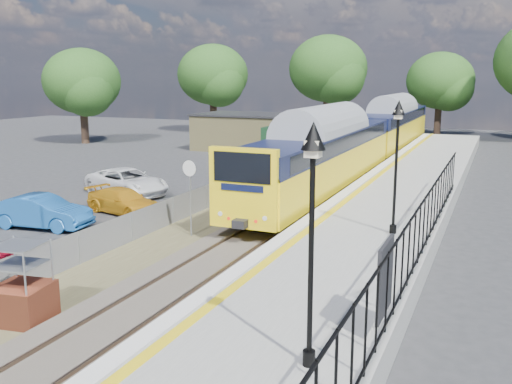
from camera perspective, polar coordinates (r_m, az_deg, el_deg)
The scene contains 16 objects.
ground at distance 17.13m, azimuth -8.42°, elevation -10.09°, with size 120.00×120.00×0.00m, color #2D2D30.
track_bed at distance 25.60m, azimuth 2.06°, elevation -2.48°, with size 5.90×80.00×0.29m.
platform at distance 22.68m, azimuth 11.60°, elevation -3.62°, with size 5.00×70.00×0.90m, color gray.
platform_edge at distance 23.05m, azimuth 6.62°, elevation -2.05°, with size 0.90×70.00×0.01m.
victorian_lamp_south at distance 10.15m, azimuth 5.66°, elevation 0.28°, with size 0.44×0.44×4.60m.
victorian_lamp_north at distance 19.85m, azimuth 13.97°, elevation 5.46°, with size 0.44×0.44×4.60m.
palisade_fence at distance 16.46m, azimuth 15.66°, elevation -4.56°, with size 0.12×26.00×2.00m.
wire_fence at distance 29.04m, azimuth -3.13°, elevation 0.21°, with size 0.06×52.00×1.20m.
outbuilding at distance 48.97m, azimuth -0.18°, elevation 5.91°, with size 10.80×10.10×3.12m.
tree_line at distance 55.95m, azimuth 16.33°, elevation 11.36°, with size 56.80×43.80×11.88m.
train at distance 40.06m, azimuth 10.98°, elevation 5.64°, with size 2.82×40.83×3.51m.
brick_plinth at distance 15.97m, azimuth -22.42°, elevation -8.59°, with size 1.50×1.50×2.13m.
speed_sign at distance 22.36m, azimuth -6.63°, elevation 0.75°, with size 0.62×0.14×3.08m.
car_blue at distance 25.54m, azimuth -20.67°, elevation -1.86°, with size 1.48×4.25×1.40m, color #1A57A1.
car_yellow at distance 27.21m, azimuth -13.14°, elevation -0.89°, with size 1.62×3.99×1.16m, color orange.
car_white at distance 31.45m, azimuth -12.75°, elevation 1.00°, with size 2.34×5.07×1.41m, color white.
Camera 1 is at (8.50, -13.50, 6.25)m, focal length 40.00 mm.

